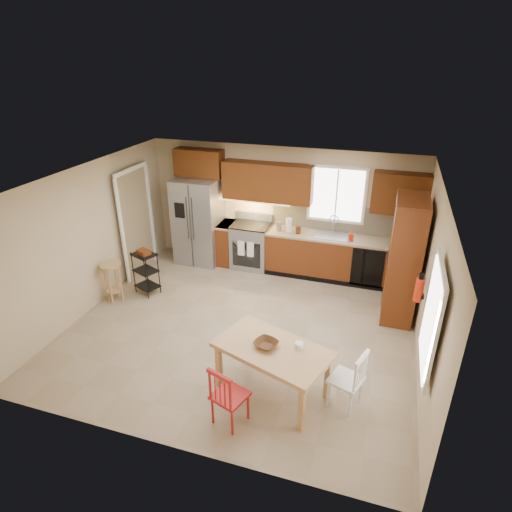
{
  "coord_description": "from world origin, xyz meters",
  "views": [
    {
      "loc": [
        2.01,
        -5.55,
        4.17
      ],
      "look_at": [
        0.12,
        0.4,
        1.15
      ],
      "focal_mm": 30.0,
      "sensor_mm": 36.0,
      "label": 1
    }
  ],
  "objects_px": {
    "pantry": "(404,260)",
    "refrigerator": "(198,221)",
    "table_bowl": "(266,347)",
    "utility_cart": "(146,273)",
    "table_jar": "(299,347)",
    "chair_red": "(230,394)",
    "fire_extinguisher": "(419,290)",
    "chair_white": "(346,379)",
    "soap_bottle": "(351,236)",
    "range_stove": "(251,246)",
    "bar_stool": "(113,282)",
    "dining_table": "(272,370)"
  },
  "relations": [
    {
      "from": "chair_white",
      "to": "soap_bottle",
      "type": "bearing_deg",
      "value": 24.95
    },
    {
      "from": "range_stove",
      "to": "table_bowl",
      "type": "height_order",
      "value": "range_stove"
    },
    {
      "from": "chair_white",
      "to": "table_bowl",
      "type": "relative_size",
      "value": 2.9
    },
    {
      "from": "soap_bottle",
      "to": "fire_extinguisher",
      "type": "relative_size",
      "value": 0.53
    },
    {
      "from": "fire_extinguisher",
      "to": "chair_white",
      "type": "xyz_separation_m",
      "value": [
        -0.8,
        -1.37,
        -0.67
      ]
    },
    {
      "from": "pantry",
      "to": "chair_red",
      "type": "xyz_separation_m",
      "value": [
        -1.9,
        -3.12,
        -0.62
      ]
    },
    {
      "from": "dining_table",
      "to": "chair_red",
      "type": "bearing_deg",
      "value": -99.34
    },
    {
      "from": "chair_white",
      "to": "refrigerator",
      "type": "bearing_deg",
      "value": 65.47
    },
    {
      "from": "fire_extinguisher",
      "to": "utility_cart",
      "type": "height_order",
      "value": "fire_extinguisher"
    },
    {
      "from": "table_bowl",
      "to": "utility_cart",
      "type": "xyz_separation_m",
      "value": [
        -2.86,
        1.81,
        -0.3
      ]
    },
    {
      "from": "chair_white",
      "to": "range_stove",
      "type": "bearing_deg",
      "value": 53.87
    },
    {
      "from": "fire_extinguisher",
      "to": "utility_cart",
      "type": "distance_m",
      "value": 4.77
    },
    {
      "from": "chair_red",
      "to": "fire_extinguisher",
      "type": "bearing_deg",
      "value": 63.57
    },
    {
      "from": "range_stove",
      "to": "fire_extinguisher",
      "type": "distance_m",
      "value": 3.83
    },
    {
      "from": "soap_bottle",
      "to": "chair_red",
      "type": "height_order",
      "value": "soap_bottle"
    },
    {
      "from": "chair_white",
      "to": "utility_cart",
      "type": "height_order",
      "value": "chair_white"
    },
    {
      "from": "utility_cart",
      "to": "bar_stool",
      "type": "bearing_deg",
      "value": -112.33
    },
    {
      "from": "range_stove",
      "to": "pantry",
      "type": "height_order",
      "value": "pantry"
    },
    {
      "from": "table_bowl",
      "to": "table_jar",
      "type": "bearing_deg",
      "value": 12.53
    },
    {
      "from": "refrigerator",
      "to": "table_bowl",
      "type": "relative_size",
      "value": 6.18
    },
    {
      "from": "range_stove",
      "to": "refrigerator",
      "type": "bearing_deg",
      "value": -177.01
    },
    {
      "from": "table_bowl",
      "to": "bar_stool",
      "type": "relative_size",
      "value": 0.39
    },
    {
      "from": "refrigerator",
      "to": "soap_bottle",
      "type": "height_order",
      "value": "refrigerator"
    },
    {
      "from": "refrigerator",
      "to": "table_jar",
      "type": "distance_m",
      "value": 4.4
    },
    {
      "from": "range_stove",
      "to": "soap_bottle",
      "type": "relative_size",
      "value": 4.82
    },
    {
      "from": "range_stove",
      "to": "table_jar",
      "type": "xyz_separation_m",
      "value": [
        1.75,
        -3.37,
        0.29
      ]
    },
    {
      "from": "soap_bottle",
      "to": "pantry",
      "type": "distance_m",
      "value": 1.31
    },
    {
      "from": "pantry",
      "to": "fire_extinguisher",
      "type": "distance_m",
      "value": 1.07
    },
    {
      "from": "table_bowl",
      "to": "table_jar",
      "type": "height_order",
      "value": "table_jar"
    },
    {
      "from": "pantry",
      "to": "dining_table",
      "type": "height_order",
      "value": "pantry"
    },
    {
      "from": "chair_red",
      "to": "table_jar",
      "type": "xyz_separation_m",
      "value": [
        0.67,
        0.74,
        0.32
      ]
    },
    {
      "from": "pantry",
      "to": "utility_cart",
      "type": "relative_size",
      "value": 2.49
    },
    {
      "from": "refrigerator",
      "to": "utility_cart",
      "type": "distance_m",
      "value": 1.7
    },
    {
      "from": "dining_table",
      "to": "table_jar",
      "type": "xyz_separation_m",
      "value": [
        0.32,
        0.09,
        0.39
      ]
    },
    {
      "from": "pantry",
      "to": "refrigerator",
      "type": "bearing_deg",
      "value": 167.38
    },
    {
      "from": "dining_table",
      "to": "utility_cart",
      "type": "distance_m",
      "value": 3.46
    },
    {
      "from": "range_stove",
      "to": "bar_stool",
      "type": "relative_size",
      "value": 1.23
    },
    {
      "from": "utility_cart",
      "to": "fire_extinguisher",
      "type": "bearing_deg",
      "value": 18.11
    },
    {
      "from": "soap_bottle",
      "to": "bar_stool",
      "type": "relative_size",
      "value": 0.26
    },
    {
      "from": "refrigerator",
      "to": "utility_cart",
      "type": "bearing_deg",
      "value": -103.13
    },
    {
      "from": "pantry",
      "to": "chair_red",
      "type": "relative_size",
      "value": 2.46
    },
    {
      "from": "pantry",
      "to": "fire_extinguisher",
      "type": "bearing_deg",
      "value": -79.22
    },
    {
      "from": "table_jar",
      "to": "range_stove",
      "type": "bearing_deg",
      "value": 117.42
    },
    {
      "from": "soap_bottle",
      "to": "chair_white",
      "type": "bearing_deg",
      "value": -84.01
    },
    {
      "from": "dining_table",
      "to": "soap_bottle",
      "type": "bearing_deg",
      "value": 98.85
    },
    {
      "from": "table_bowl",
      "to": "utility_cart",
      "type": "bearing_deg",
      "value": 147.69
    },
    {
      "from": "table_bowl",
      "to": "table_jar",
      "type": "xyz_separation_m",
      "value": [
        0.41,
        0.09,
        0.03
      ]
    },
    {
      "from": "refrigerator",
      "to": "table_bowl",
      "type": "xyz_separation_m",
      "value": [
        2.49,
        -3.4,
        -0.19
      ]
    },
    {
      "from": "table_bowl",
      "to": "bar_stool",
      "type": "height_order",
      "value": "table_bowl"
    },
    {
      "from": "range_stove",
      "to": "bar_stool",
      "type": "bearing_deg",
      "value": -133.19
    }
  ]
}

